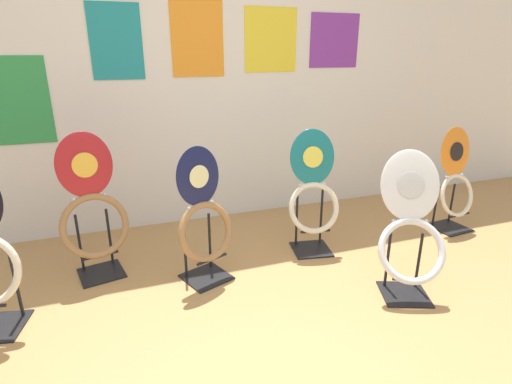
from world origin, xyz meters
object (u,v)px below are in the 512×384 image
(toilet_seat_display_white_plain, at_px, (410,231))
(toilet_seat_display_orange_sun, at_px, (455,182))
(toilet_seat_display_teal_sax, at_px, (313,194))
(toilet_seat_display_crimson_swirl, at_px, (93,213))
(toilet_seat_display_navy_moon, at_px, (204,223))

(toilet_seat_display_white_plain, height_order, toilet_seat_display_orange_sun, toilet_seat_display_white_plain)
(toilet_seat_display_teal_sax, bearing_deg, toilet_seat_display_crimson_swirl, 174.38)
(toilet_seat_display_navy_moon, height_order, toilet_seat_display_crimson_swirl, toilet_seat_display_crimson_swirl)
(toilet_seat_display_teal_sax, bearing_deg, toilet_seat_display_orange_sun, -1.71)
(toilet_seat_display_navy_moon, xyz_separation_m, toilet_seat_display_crimson_swirl, (-0.67, 0.29, 0.05))
(toilet_seat_display_teal_sax, bearing_deg, toilet_seat_display_white_plain, -68.05)
(toilet_seat_display_orange_sun, bearing_deg, toilet_seat_display_white_plain, -146.29)
(toilet_seat_display_teal_sax, relative_size, toilet_seat_display_crimson_swirl, 0.94)
(toilet_seat_display_crimson_swirl, distance_m, toilet_seat_display_orange_sun, 2.83)
(toilet_seat_display_teal_sax, height_order, toilet_seat_display_crimson_swirl, toilet_seat_display_crimson_swirl)
(toilet_seat_display_crimson_swirl, bearing_deg, toilet_seat_display_orange_sun, -3.82)
(toilet_seat_display_crimson_swirl, xyz_separation_m, toilet_seat_display_white_plain, (1.81, -0.87, -0.03))
(toilet_seat_display_navy_moon, height_order, toilet_seat_display_white_plain, toilet_seat_display_navy_moon)
(toilet_seat_display_navy_moon, bearing_deg, toilet_seat_display_crimson_swirl, 156.32)
(toilet_seat_display_teal_sax, distance_m, toilet_seat_display_white_plain, 0.77)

